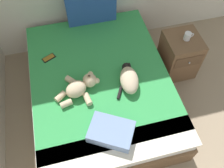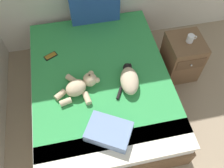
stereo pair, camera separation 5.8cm
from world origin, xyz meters
The scene contains 9 objects.
ground_plane centered at (1.88, 1.92, 0.00)m, with size 9.58×9.58×0.00m, color gray.
bed centered at (1.19, 2.78, 0.25)m, with size 1.55×1.98×0.51m.
patterned_cushion centered at (1.28, 3.68, 0.77)m, with size 0.61×0.14×0.51m.
cat centered at (1.47, 2.62, 0.58)m, with size 0.29×0.42×0.15m.
teddy_bear centered at (0.95, 2.64, 0.58)m, with size 0.49×0.40×0.16m.
cell_phone centered at (0.67, 3.17, 0.52)m, with size 0.16×0.13×0.01m.
throw_pillow centered at (1.14, 2.09, 0.57)m, with size 0.40×0.28×0.11m, color #728CB7.
nightstand centered at (2.27, 3.01, 0.29)m, with size 0.42×0.46×0.58m.
mug centered at (2.30, 3.01, 0.63)m, with size 0.12×0.08×0.09m.
Camera 1 is at (0.94, 1.25, 2.64)m, focal length 38.61 mm.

